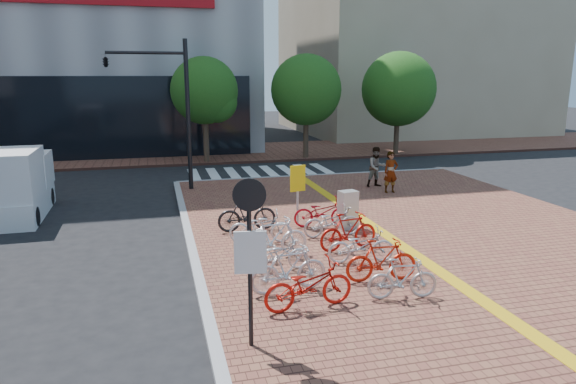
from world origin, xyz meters
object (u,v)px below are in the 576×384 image
object	(u,v)px
yellow_sign	(298,184)
pedestrian_a	(391,172)
bike_4	(260,227)
bike_2	(278,255)
utility_box	(348,210)
notice_sign	(250,243)
bike_5	(247,214)
bike_9	(348,231)
box_truck	(15,185)
bike_10	(332,222)
pedestrian_b	(377,167)
bike_7	(381,260)
bike_3	(273,238)
bike_11	(322,212)
bike_6	(402,279)
bike_8	(361,246)
bike_1	(289,269)
bike_0	(309,285)
traffic_light_pole	(151,87)

from	to	relation	value
yellow_sign	pedestrian_a	bearing A→B (deg)	35.34
bike_4	bike_2	bearing A→B (deg)	-170.71
utility_box	notice_sign	distance (m)	8.07
bike_5	bike_9	distance (m)	3.55
box_truck	bike_10	bearing A→B (deg)	-28.55
pedestrian_b	bike_7	bearing A→B (deg)	-115.39
bike_2	notice_sign	world-z (taller)	notice_sign
bike_7	notice_sign	xyz separation A→B (m)	(-3.62, -2.24, 1.47)
bike_3	bike_7	xyz separation A→B (m)	(2.17, -2.24, -0.05)
bike_2	bike_11	world-z (taller)	bike_11
bike_6	bike_11	xyz separation A→B (m)	(0.04, 5.82, 0.01)
bike_10	bike_11	distance (m)	1.11
bike_8	yellow_sign	xyz separation A→B (m)	(-0.66, 3.89, 0.92)
bike_6	bike_11	bearing A→B (deg)	8.27
bike_5	box_truck	bearing A→B (deg)	59.17
bike_6	bike_9	distance (m)	3.42
bike_1	bike_9	distance (m)	3.41
bike_6	bike_7	distance (m)	1.06
bike_1	bike_9	xyz separation A→B (m)	(2.40, 2.42, -0.01)
bike_11	box_truck	world-z (taller)	box_truck
yellow_sign	bike_10	bearing A→B (deg)	-67.32
bike_0	bike_8	world-z (taller)	bike_0
pedestrian_b	notice_sign	world-z (taller)	notice_sign
bike_4	traffic_light_pole	xyz separation A→B (m)	(-2.93, 8.14, 3.92)
pedestrian_a	traffic_light_pole	world-z (taller)	traffic_light_pole
bike_0	bike_10	distance (m)	5.11
bike_10	bike_1	bearing A→B (deg)	145.71
bike_4	bike_5	world-z (taller)	bike_5
bike_11	bike_2	bearing A→B (deg)	152.71
bike_8	bike_0	bearing A→B (deg)	144.50
bike_4	bike_8	bearing A→B (deg)	-125.57
bike_8	bike_10	xyz separation A→B (m)	(-0.01, 2.33, 0.01)
bike_4	bike_5	distance (m)	1.29
bike_7	bike_6	bearing A→B (deg)	-173.70
bike_1	pedestrian_a	size ratio (longest dim) A/B	1.05
traffic_light_pole	bike_6	bearing A→B (deg)	-67.92
bike_3	pedestrian_a	world-z (taller)	pedestrian_a
bike_11	notice_sign	size ratio (longest dim) A/B	0.59
yellow_sign	notice_sign	xyz separation A→B (m)	(-2.98, -7.45, 0.61)
bike_10	traffic_light_pole	size ratio (longest dim) A/B	0.29
bike_4	bike_8	world-z (taller)	bike_4
bike_3	utility_box	size ratio (longest dim) A/B	1.55
bike_5	pedestrian_a	world-z (taller)	pedestrian_a
bike_8	bike_6	bearing A→B (deg)	-172.23
bike_0	bike_11	world-z (taller)	bike_0
bike_11	box_truck	distance (m)	11.09
bike_8	bike_10	size ratio (longest dim) A/B	0.98
bike_1	bike_2	world-z (taller)	bike_1
bike_7	bike_9	size ratio (longest dim) A/B	0.97
bike_2	bike_7	size ratio (longest dim) A/B	0.92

